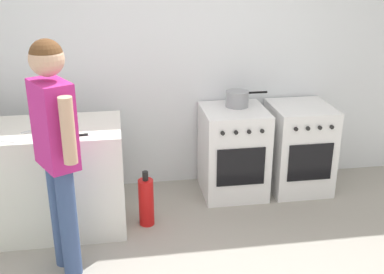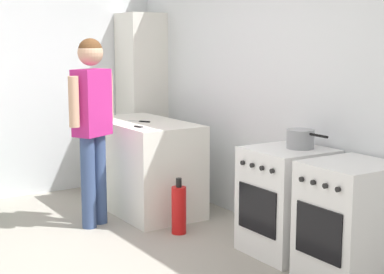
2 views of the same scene
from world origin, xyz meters
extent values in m
cube|color=silver|center=(0.00, 1.95, 1.30)|extent=(6.00, 0.10, 2.60)
cube|color=silver|center=(-2.60, 0.40, 1.30)|extent=(0.10, 3.10, 2.60)
cube|color=silver|center=(-1.35, 1.20, 0.45)|extent=(1.30, 0.70, 0.90)
cube|color=white|center=(0.35, 1.58, 0.42)|extent=(0.59, 0.60, 0.85)
cube|color=black|center=(0.35, 1.27, 0.40)|extent=(0.44, 0.01, 0.36)
cylinder|color=black|center=(0.22, 1.46, 0.85)|extent=(0.19, 0.19, 0.01)
cylinder|color=black|center=(0.48, 1.46, 0.85)|extent=(0.19, 0.19, 0.01)
cylinder|color=black|center=(0.22, 1.70, 0.85)|extent=(0.19, 0.19, 0.01)
cylinder|color=black|center=(0.48, 1.70, 0.85)|extent=(0.19, 0.19, 0.01)
cylinder|color=black|center=(0.17, 1.26, 0.74)|extent=(0.04, 0.02, 0.04)
cylinder|color=black|center=(0.29, 1.26, 0.74)|extent=(0.04, 0.02, 0.04)
cylinder|color=black|center=(0.41, 1.26, 0.74)|extent=(0.04, 0.02, 0.04)
cylinder|color=black|center=(0.53, 1.26, 0.74)|extent=(0.04, 0.02, 0.04)
cube|color=white|center=(1.01, 1.58, 0.42)|extent=(0.56, 0.60, 0.85)
cube|color=black|center=(1.01, 1.27, 0.40)|extent=(0.42, 0.01, 0.36)
cylinder|color=black|center=(0.88, 1.46, 0.85)|extent=(0.18, 0.18, 0.01)
cylinder|color=black|center=(1.13, 1.46, 0.85)|extent=(0.18, 0.18, 0.01)
cylinder|color=black|center=(0.88, 1.70, 0.85)|extent=(0.18, 0.18, 0.01)
cylinder|color=black|center=(1.13, 1.70, 0.85)|extent=(0.18, 0.18, 0.01)
cylinder|color=black|center=(0.84, 1.26, 0.74)|extent=(0.04, 0.02, 0.04)
cylinder|color=black|center=(0.95, 1.26, 0.74)|extent=(0.04, 0.02, 0.04)
cylinder|color=black|center=(1.06, 1.26, 0.74)|extent=(0.04, 0.02, 0.04)
cylinder|color=black|center=(1.18, 1.26, 0.74)|extent=(0.04, 0.02, 0.04)
cylinder|color=gray|center=(0.39, 1.66, 0.92)|extent=(0.22, 0.22, 0.15)
cylinder|color=black|center=(0.59, 1.66, 0.98)|extent=(0.18, 0.02, 0.02)
cube|color=silver|center=(-0.83, 0.99, 0.90)|extent=(0.24, 0.07, 0.01)
cube|color=black|center=(-1.01, 0.96, 0.91)|extent=(0.11, 0.04, 0.01)
cube|color=silver|center=(-1.58, 0.94, 0.90)|extent=(0.22, 0.08, 0.01)
cube|color=black|center=(-1.75, 0.98, 0.91)|extent=(0.11, 0.05, 0.01)
cube|color=silver|center=(-1.40, 1.12, 0.90)|extent=(0.14, 0.10, 0.01)
cube|color=black|center=(-1.29, 1.18, 0.91)|extent=(0.11, 0.08, 0.01)
cylinder|color=#384C7A|center=(-1.10, 0.50, 0.42)|extent=(0.13, 0.13, 0.84)
cylinder|color=#384C7A|center=(-1.18, 0.64, 0.42)|extent=(0.13, 0.13, 0.84)
cube|color=#B7267A|center=(-1.14, 0.57, 1.14)|extent=(0.34, 0.39, 0.60)
cylinder|color=tan|center=(-1.03, 0.35, 1.17)|extent=(0.09, 0.09, 0.44)
cylinder|color=tan|center=(-1.25, 0.78, 1.17)|extent=(0.09, 0.09, 0.44)
sphere|color=tan|center=(-1.14, 0.57, 1.58)|extent=(0.23, 0.23, 0.23)
sphere|color=brown|center=(-1.14, 0.57, 1.60)|extent=(0.22, 0.22, 0.22)
cylinder|color=red|center=(-0.52, 1.10, 0.21)|extent=(0.13, 0.13, 0.42)
cylinder|color=black|center=(-0.52, 1.10, 0.46)|extent=(0.05, 0.05, 0.08)
cube|color=silver|center=(-2.30, 1.68, 1.00)|extent=(0.48, 0.44, 2.00)
camera|label=1|loc=(-0.70, -2.55, 2.22)|focal=45.00mm
camera|label=2|loc=(3.76, -1.50, 1.67)|focal=55.00mm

